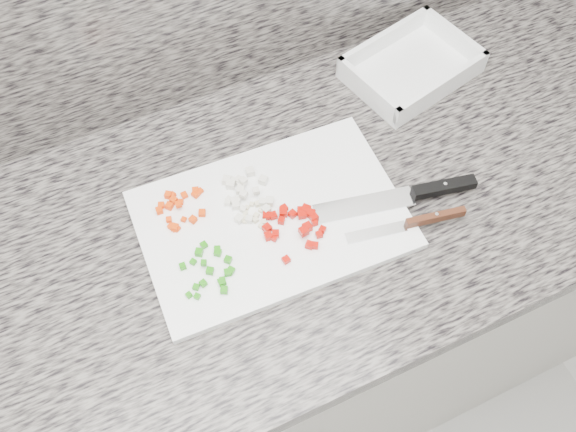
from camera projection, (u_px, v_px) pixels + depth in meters
name	position (u px, v px, depth m)	size (l,w,h in m)	color
cabinet	(227.00, 342.00, 1.44)	(3.92, 0.62, 0.86)	beige
countertop	(204.00, 246.00, 1.06)	(3.96, 0.64, 0.04)	#645F58
cutting_board	(272.00, 220.00, 1.05)	(0.43, 0.28, 0.01)	white
carrot_pile	(179.00, 207.00, 1.05)	(0.09, 0.08, 0.02)	#E53B04
onion_pile	(244.00, 193.00, 1.06)	(0.09, 0.10, 0.02)	silver
green_pepper_pile	(211.00, 269.00, 0.99)	(0.09, 0.10, 0.02)	#1D810B
red_pepper_pile	(294.00, 224.00, 1.03)	(0.10, 0.10, 0.02)	#AE0B02
garlic_pile	(254.00, 215.00, 1.04)	(0.06, 0.06, 0.01)	beige
chef_knife	(417.00, 193.00, 1.06)	(0.28, 0.09, 0.02)	silver
paring_knife	(421.00, 221.00, 1.04)	(0.20, 0.05, 0.02)	silver
tray	(411.00, 68.00, 1.22)	(0.26, 0.22, 0.05)	white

